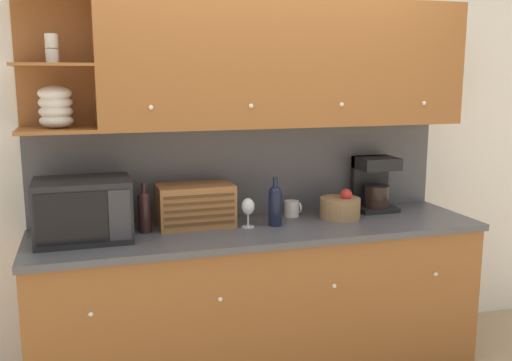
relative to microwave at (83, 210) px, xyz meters
The scene contains 13 objects.
ground_plane 1.52m from the microwave, 16.86° to the left, with size 24.00×24.00×0.00m, color tan.
wall_back 1.08m from the microwave, 18.40° to the left, with size 5.07×0.06×2.60m.
counter_unit 1.19m from the microwave, ahead, with size 2.69×0.69×0.92m.
backsplash_panel 1.06m from the microwave, 16.54° to the left, with size 2.67×0.01×0.59m.
upper_cabinets 1.42m from the microwave, ahead, with size 2.67×0.38×0.75m.
microwave is the anchor object (origin of this frame).
second_wine_bottle 0.34m from the microwave, 11.01° to the left, with size 0.08×0.08×0.29m.
bread_box 0.66m from the microwave, 10.33° to the left, with size 0.45×0.26×0.25m.
wine_glass 0.94m from the microwave, ahead, with size 0.08×0.08×0.18m.
wine_bottle 1.10m from the microwave, ahead, with size 0.08×0.08×0.30m.
mug 1.30m from the microwave, ahead, with size 0.11×0.09×0.10m.
fruit_basket 1.56m from the microwave, ahead, with size 0.26×0.26×0.19m.
coffee_maker 1.87m from the microwave, ahead, with size 0.26×0.22×0.36m.
Camera 1 is at (-0.99, -3.47, 1.81)m, focal length 40.00 mm.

